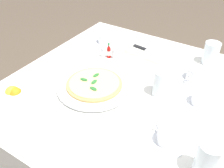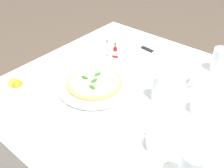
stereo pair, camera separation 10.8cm
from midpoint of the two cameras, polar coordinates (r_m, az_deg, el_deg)
dining_table at (r=1.19m, az=1.13°, el=-6.14°), size 1.05×1.05×0.74m
pizza_plate at (r=1.09m, az=-6.91°, el=-0.57°), size 0.33×0.33×0.02m
pizza at (r=1.09m, az=-6.97°, el=0.02°), size 0.25×0.25×0.02m
coffee_cup_far_left at (r=1.17m, az=16.10°, el=1.99°), size 0.13×0.13×0.06m
coffee_cup_near_right at (r=0.86m, az=9.25°, el=-12.31°), size 0.13×0.13×0.06m
coffee_cup_near_left at (r=1.44m, az=-3.88°, el=10.22°), size 0.13×0.13×0.06m
coffee_cup_far_right at (r=1.04m, az=17.12°, el=-3.46°), size 0.13×0.13×0.06m
water_glass_left_edge at (r=1.04m, az=8.28°, el=-0.17°), size 0.07×0.07×0.12m
water_glass_back_corner at (r=0.79m, az=17.14°, el=-16.75°), size 0.07×0.07×0.13m
water_glass_center_back at (r=1.31m, az=19.59°, el=6.33°), size 0.08×0.08×0.11m
napkin_folded at (r=1.34m, az=5.76°, el=7.16°), size 0.23×0.15×0.02m
dinner_knife at (r=1.33m, az=5.90°, el=7.64°), size 0.20×0.04×0.01m
citrus_bowl at (r=1.11m, az=-24.09°, el=-2.50°), size 0.15×0.15×0.07m
hot_sauce_bottle at (r=1.30m, az=-3.14°, el=7.38°), size 0.02×0.02×0.08m
salt_shaker at (r=1.29m, az=-1.85°, el=6.90°), size 0.03×0.03×0.06m
pepper_shaker at (r=1.31m, az=-4.40°, el=7.17°), size 0.03×0.03×0.06m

